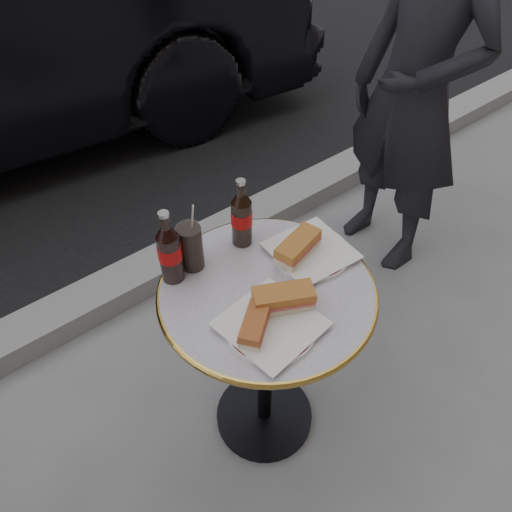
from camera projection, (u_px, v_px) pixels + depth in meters
ground at (264, 417)px, 1.91m from camera, size 80.00×80.00×0.00m
curb at (144, 275)px, 2.37m from camera, size 40.00×0.20×0.12m
bistro_table at (265, 362)px, 1.65m from camera, size 0.62×0.62×0.73m
plate_left at (271, 326)px, 1.29m from camera, size 0.26×0.26×0.01m
plate_right at (311, 252)px, 1.49m from camera, size 0.29×0.29×0.01m
sandwich_left_a at (255, 326)px, 1.26m from camera, size 0.14×0.13×0.05m
sandwich_left_b at (283, 299)px, 1.31m from camera, size 0.18×0.14×0.06m
sandwich_right at (298, 247)px, 1.46m from camera, size 0.17×0.11×0.05m
cola_bottle_left at (169, 247)px, 1.34m from camera, size 0.07×0.07×0.24m
cola_bottle_right at (241, 213)px, 1.45m from camera, size 0.08×0.08×0.23m
cola_glass at (191, 247)px, 1.41m from camera, size 0.07×0.07×0.15m
pedestrian at (415, 94)px, 2.03m from camera, size 0.42×0.62×1.66m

